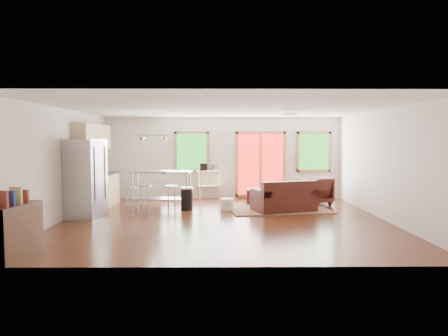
{
  "coord_description": "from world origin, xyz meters",
  "views": [
    {
      "loc": [
        -0.08,
        -9.26,
        1.87
      ],
      "look_at": [
        0.0,
        0.3,
        1.2
      ],
      "focal_mm": 32.0,
      "sensor_mm": 36.0,
      "label": 1
    }
  ],
  "objects_px": {
    "kitchen_cart": "(208,174)",
    "loveseat": "(284,199)",
    "rug": "(277,208)",
    "coffee_table": "(291,194)",
    "refrigerator": "(86,179)",
    "ottoman": "(258,196)",
    "armchair": "(313,189)",
    "island": "(161,183)"
  },
  "relations": [
    {
      "from": "armchair",
      "to": "refrigerator",
      "type": "height_order",
      "value": "refrigerator"
    },
    {
      "from": "kitchen_cart",
      "to": "loveseat",
      "type": "bearing_deg",
      "value": -47.55
    },
    {
      "from": "armchair",
      "to": "kitchen_cart",
      "type": "xyz_separation_m",
      "value": [
        -3.12,
        1.03,
        0.34
      ]
    },
    {
      "from": "refrigerator",
      "to": "rug",
      "type": "bearing_deg",
      "value": 28.97
    },
    {
      "from": "rug",
      "to": "loveseat",
      "type": "distance_m",
      "value": 0.56
    },
    {
      "from": "loveseat",
      "to": "ottoman",
      "type": "height_order",
      "value": "loveseat"
    },
    {
      "from": "rug",
      "to": "coffee_table",
      "type": "bearing_deg",
      "value": 47.89
    },
    {
      "from": "rug",
      "to": "refrigerator",
      "type": "relative_size",
      "value": 1.39
    },
    {
      "from": "ottoman",
      "to": "loveseat",
      "type": "bearing_deg",
      "value": -66.61
    },
    {
      "from": "loveseat",
      "to": "armchair",
      "type": "xyz_separation_m",
      "value": [
        1.05,
        1.23,
        0.12
      ]
    },
    {
      "from": "rug",
      "to": "island",
      "type": "bearing_deg",
      "value": 179.09
    },
    {
      "from": "ottoman",
      "to": "refrigerator",
      "type": "bearing_deg",
      "value": -153.14
    },
    {
      "from": "coffee_table",
      "to": "rug",
      "type": "bearing_deg",
      "value": -132.11
    },
    {
      "from": "coffee_table",
      "to": "island",
      "type": "xyz_separation_m",
      "value": [
        -3.63,
        -0.47,
        0.38
      ]
    },
    {
      "from": "ottoman",
      "to": "refrigerator",
      "type": "distance_m",
      "value": 4.89
    },
    {
      "from": "coffee_table",
      "to": "loveseat",
      "type": "bearing_deg",
      "value": -109.61
    },
    {
      "from": "rug",
      "to": "coffee_table",
      "type": "height_order",
      "value": "coffee_table"
    },
    {
      "from": "ottoman",
      "to": "island",
      "type": "distance_m",
      "value": 2.89
    },
    {
      "from": "loveseat",
      "to": "ottoman",
      "type": "relative_size",
      "value": 2.69
    },
    {
      "from": "coffee_table",
      "to": "island",
      "type": "distance_m",
      "value": 3.68
    },
    {
      "from": "coffee_table",
      "to": "ottoman",
      "type": "height_order",
      "value": "ottoman"
    },
    {
      "from": "ottoman",
      "to": "coffee_table",
      "type": "bearing_deg",
      "value": -19.59
    },
    {
      "from": "loveseat",
      "to": "ottoman",
      "type": "xyz_separation_m",
      "value": [
        -0.55,
        1.28,
        -0.11
      ]
    },
    {
      "from": "armchair",
      "to": "ottoman",
      "type": "height_order",
      "value": "armchair"
    },
    {
      "from": "rug",
      "to": "kitchen_cart",
      "type": "distance_m",
      "value": 2.77
    },
    {
      "from": "loveseat",
      "to": "refrigerator",
      "type": "relative_size",
      "value": 0.93
    },
    {
      "from": "ottoman",
      "to": "armchair",
      "type": "bearing_deg",
      "value": -1.97
    },
    {
      "from": "refrigerator",
      "to": "kitchen_cart",
      "type": "height_order",
      "value": "refrigerator"
    },
    {
      "from": "refrigerator",
      "to": "loveseat",
      "type": "bearing_deg",
      "value": 23.67
    },
    {
      "from": "loveseat",
      "to": "ottoman",
      "type": "distance_m",
      "value": 1.4
    },
    {
      "from": "loveseat",
      "to": "kitchen_cart",
      "type": "height_order",
      "value": "kitchen_cart"
    },
    {
      "from": "refrigerator",
      "to": "island",
      "type": "distance_m",
      "value": 2.12
    },
    {
      "from": "refrigerator",
      "to": "kitchen_cart",
      "type": "distance_m",
      "value": 4.23
    },
    {
      "from": "armchair",
      "to": "island",
      "type": "bearing_deg",
      "value": -8.05
    },
    {
      "from": "coffee_table",
      "to": "island",
      "type": "bearing_deg",
      "value": -172.55
    },
    {
      "from": "island",
      "to": "coffee_table",
      "type": "bearing_deg",
      "value": 7.45
    },
    {
      "from": "kitchen_cart",
      "to": "ottoman",
      "type": "bearing_deg",
      "value": -32.86
    },
    {
      "from": "loveseat",
      "to": "refrigerator",
      "type": "distance_m",
      "value": 4.99
    },
    {
      "from": "ottoman",
      "to": "refrigerator",
      "type": "height_order",
      "value": "refrigerator"
    },
    {
      "from": "loveseat",
      "to": "armchair",
      "type": "distance_m",
      "value": 1.62
    },
    {
      "from": "loveseat",
      "to": "coffee_table",
      "type": "height_order",
      "value": "loveseat"
    },
    {
      "from": "armchair",
      "to": "ottoman",
      "type": "relative_size",
      "value": 1.36
    }
  ]
}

